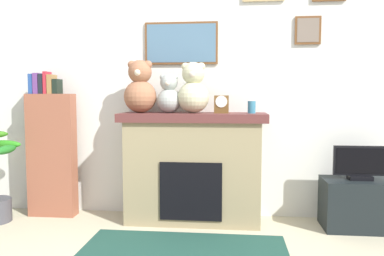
{
  "coord_description": "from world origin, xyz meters",
  "views": [
    {
      "loc": [
        0.47,
        -2.01,
        1.22
      ],
      "look_at": [
        0.07,
        1.71,
        0.91
      ],
      "focal_mm": 36.59,
      "sensor_mm": 36.0,
      "label": 1
    }
  ],
  "objects_px": {
    "television": "(360,164)",
    "teddy_bear_cream": "(140,89)",
    "candle_jar": "(252,107)",
    "fireplace": "(193,167)",
    "teddy_bear_brown": "(193,90)",
    "tv_stand": "(359,204)",
    "teddy_bear_tan": "(169,95)",
    "bookshelf": "(51,150)",
    "mantel_clock": "(221,104)"
  },
  "relations": [
    {
      "from": "television",
      "to": "mantel_clock",
      "type": "bearing_deg",
      "value": 177.82
    },
    {
      "from": "teddy_bear_cream",
      "to": "fireplace",
      "type": "bearing_deg",
      "value": 2.05
    },
    {
      "from": "teddy_bear_cream",
      "to": "teddy_bear_brown",
      "type": "relative_size",
      "value": 1.05
    },
    {
      "from": "teddy_bear_cream",
      "to": "teddy_bear_tan",
      "type": "distance_m",
      "value": 0.29
    },
    {
      "from": "television",
      "to": "candle_jar",
      "type": "bearing_deg",
      "value": 177.1
    },
    {
      "from": "teddy_bear_brown",
      "to": "teddy_bear_tan",
      "type": "bearing_deg",
      "value": 179.97
    },
    {
      "from": "fireplace",
      "to": "teddy_bear_brown",
      "type": "bearing_deg",
      "value": -86.82
    },
    {
      "from": "fireplace",
      "to": "candle_jar",
      "type": "height_order",
      "value": "candle_jar"
    },
    {
      "from": "tv_stand",
      "to": "teddy_bear_cream",
      "type": "bearing_deg",
      "value": 178.66
    },
    {
      "from": "fireplace",
      "to": "candle_jar",
      "type": "bearing_deg",
      "value": -1.84
    },
    {
      "from": "teddy_bear_tan",
      "to": "fireplace",
      "type": "bearing_deg",
      "value": 4.46
    },
    {
      "from": "mantel_clock",
      "to": "teddy_bear_cream",
      "type": "distance_m",
      "value": 0.79
    },
    {
      "from": "mantel_clock",
      "to": "teddy_bear_tan",
      "type": "bearing_deg",
      "value": 179.87
    },
    {
      "from": "mantel_clock",
      "to": "teddy_bear_tan",
      "type": "height_order",
      "value": "teddy_bear_tan"
    },
    {
      "from": "tv_stand",
      "to": "teddy_bear_cream",
      "type": "relative_size",
      "value": 1.28
    },
    {
      "from": "candle_jar",
      "to": "television",
      "type": "bearing_deg",
      "value": -2.9
    },
    {
      "from": "teddy_bear_cream",
      "to": "tv_stand",
      "type": "bearing_deg",
      "value": -1.34
    },
    {
      "from": "television",
      "to": "teddy_bear_brown",
      "type": "relative_size",
      "value": 0.99
    },
    {
      "from": "television",
      "to": "candle_jar",
      "type": "height_order",
      "value": "candle_jar"
    },
    {
      "from": "tv_stand",
      "to": "television",
      "type": "relative_size",
      "value": 1.36
    },
    {
      "from": "bookshelf",
      "to": "mantel_clock",
      "type": "relative_size",
      "value": 8.71
    },
    {
      "from": "bookshelf",
      "to": "teddy_bear_brown",
      "type": "relative_size",
      "value": 3.03
    },
    {
      "from": "bookshelf",
      "to": "teddy_bear_cream",
      "type": "distance_m",
      "value": 1.12
    },
    {
      "from": "teddy_bear_brown",
      "to": "tv_stand",
      "type": "bearing_deg",
      "value": -1.79
    },
    {
      "from": "teddy_bear_cream",
      "to": "teddy_bear_brown",
      "type": "bearing_deg",
      "value": 0.0
    },
    {
      "from": "fireplace",
      "to": "bookshelf",
      "type": "distance_m",
      "value": 1.45
    },
    {
      "from": "mantel_clock",
      "to": "teddy_bear_cream",
      "type": "relative_size",
      "value": 0.33
    },
    {
      "from": "fireplace",
      "to": "teddy_bear_tan",
      "type": "relative_size",
      "value": 3.72
    },
    {
      "from": "fireplace",
      "to": "mantel_clock",
      "type": "distance_m",
      "value": 0.66
    },
    {
      "from": "teddy_bear_brown",
      "to": "candle_jar",
      "type": "bearing_deg",
      "value": 0.06
    },
    {
      "from": "fireplace",
      "to": "teddy_bear_brown",
      "type": "relative_size",
      "value": 2.88
    },
    {
      "from": "tv_stand",
      "to": "candle_jar",
      "type": "xyz_separation_m",
      "value": [
        -0.98,
        0.05,
        0.88
      ]
    },
    {
      "from": "candle_jar",
      "to": "mantel_clock",
      "type": "height_order",
      "value": "mantel_clock"
    },
    {
      "from": "fireplace",
      "to": "teddy_bear_tan",
      "type": "bearing_deg",
      "value": -175.54
    },
    {
      "from": "teddy_bear_brown",
      "to": "mantel_clock",
      "type": "bearing_deg",
      "value": -0.21
    },
    {
      "from": "bookshelf",
      "to": "teddy_bear_brown",
      "type": "bearing_deg",
      "value": -2.06
    },
    {
      "from": "tv_stand",
      "to": "teddy_bear_tan",
      "type": "xyz_separation_m",
      "value": [
        -1.77,
        0.05,
        1.0
      ]
    },
    {
      "from": "bookshelf",
      "to": "mantel_clock",
      "type": "distance_m",
      "value": 1.78
    },
    {
      "from": "television",
      "to": "teddy_bear_brown",
      "type": "xyz_separation_m",
      "value": [
        -1.53,
        0.05,
        0.67
      ]
    },
    {
      "from": "tv_stand",
      "to": "television",
      "type": "distance_m",
      "value": 0.37
    },
    {
      "from": "television",
      "to": "bookshelf",
      "type": "bearing_deg",
      "value": 178.05
    },
    {
      "from": "television",
      "to": "teddy_bear_cream",
      "type": "xyz_separation_m",
      "value": [
        -2.05,
        0.05,
        0.68
      ]
    },
    {
      "from": "teddy_bear_cream",
      "to": "bookshelf",
      "type": "bearing_deg",
      "value": 176.81
    },
    {
      "from": "television",
      "to": "fireplace",
      "type": "bearing_deg",
      "value": 177.48
    },
    {
      "from": "teddy_bear_cream",
      "to": "teddy_bear_tan",
      "type": "relative_size",
      "value": 1.35
    },
    {
      "from": "teddy_bear_tan",
      "to": "teddy_bear_brown",
      "type": "xyz_separation_m",
      "value": [
        0.23,
        -0.0,
        0.05
      ]
    },
    {
      "from": "bookshelf",
      "to": "teddy_bear_tan",
      "type": "height_order",
      "value": "bookshelf"
    },
    {
      "from": "teddy_bear_cream",
      "to": "teddy_bear_tan",
      "type": "bearing_deg",
      "value": 0.03
    },
    {
      "from": "tv_stand",
      "to": "mantel_clock",
      "type": "relative_size",
      "value": 3.88
    },
    {
      "from": "television",
      "to": "teddy_bear_tan",
      "type": "relative_size",
      "value": 1.28
    }
  ]
}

